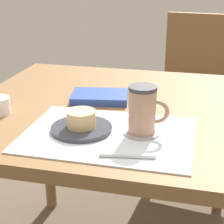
# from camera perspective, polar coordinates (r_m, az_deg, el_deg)

# --- Properties ---
(dining_table) EXTENTS (1.09, 0.86, 0.71)m
(dining_table) POSITION_cam_1_polar(r_m,az_deg,el_deg) (1.20, 4.11, -2.66)
(dining_table) COLOR brown
(dining_table) RESTS_ON ground_plane
(wooden_chair) EXTENTS (0.47, 0.47, 0.89)m
(wooden_chair) POSITION_cam_1_polar(r_m,az_deg,el_deg) (2.00, 12.62, 2.30)
(wooden_chair) COLOR brown
(wooden_chair) RESTS_ON ground_plane
(placemat) EXTENTS (0.44, 0.32, 0.00)m
(placemat) POSITION_cam_1_polar(r_m,az_deg,el_deg) (0.97, -0.55, -3.47)
(placemat) COLOR white
(placemat) RESTS_ON dining_table
(pastry_plate) EXTENTS (0.16, 0.16, 0.01)m
(pastry_plate) POSITION_cam_1_polar(r_m,az_deg,el_deg) (0.99, -4.67, -2.50)
(pastry_plate) COLOR #333842
(pastry_plate) RESTS_ON placemat
(pastry) EXTENTS (0.08, 0.08, 0.04)m
(pastry) POSITION_cam_1_polar(r_m,az_deg,el_deg) (0.98, -4.72, -1.02)
(pastry) COLOR #E5BC7F
(pastry) RESTS_ON pastry_plate
(coffee_coaster) EXTENTS (0.10, 0.10, 0.00)m
(coffee_coaster) POSITION_cam_1_polar(r_m,az_deg,el_deg) (0.98, 4.51, -3.11)
(coffee_coaster) COLOR #99999E
(coffee_coaster) RESTS_ON placemat
(coffee_mug) EXTENTS (0.11, 0.07, 0.12)m
(coffee_mug) POSITION_cam_1_polar(r_m,az_deg,el_deg) (0.95, 4.77, 0.38)
(coffee_mug) COLOR tan
(coffee_mug) RESTS_ON coffee_coaster
(teaspoon) EXTENTS (0.13, 0.03, 0.01)m
(teaspoon) POSITION_cam_1_polar(r_m,az_deg,el_deg) (0.86, 2.35, -6.74)
(teaspoon) COLOR silver
(teaspoon) RESTS_ON placemat
(small_book) EXTENTS (0.20, 0.15, 0.02)m
(small_book) POSITION_cam_1_polar(r_m,az_deg,el_deg) (1.22, -1.86, 2.34)
(small_book) COLOR navy
(small_book) RESTS_ON dining_table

